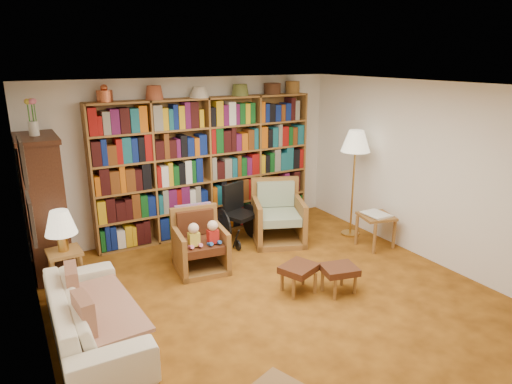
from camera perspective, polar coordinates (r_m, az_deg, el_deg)
floor at (r=5.72m, az=1.99°, el=-12.77°), size 5.00×5.00×0.00m
ceiling at (r=5.00m, az=2.28°, el=13.07°), size 5.00×5.00×0.00m
wall_back at (r=7.40m, az=-8.02°, el=4.32°), size 5.00×0.00×5.00m
wall_front at (r=3.51m, az=24.35°, el=-11.40°), size 5.00×0.00×5.00m
wall_left at (r=4.53m, az=-26.13°, el=-5.31°), size 0.00×5.00×5.00m
wall_right at (r=6.82m, az=20.37°, el=2.38°), size 0.00×5.00×5.00m
bookshelf at (r=7.34m, az=-6.05°, el=3.65°), size 3.60×0.30×2.42m
curio_cabinet at (r=6.53m, az=-24.93°, el=-1.47°), size 0.50×0.95×2.40m
framed_pictures at (r=4.70m, az=-26.71°, el=0.23°), size 0.03×0.52×0.97m
sofa at (r=5.07m, az=-19.61°, el=-14.24°), size 1.98×0.79×0.58m
sofa_throw at (r=5.07m, az=-19.06°, el=-14.02°), size 0.80×1.38×0.04m
cushion_left at (r=5.29m, az=-21.89°, el=-11.15°), size 0.15×0.39×0.38m
cushion_right at (r=4.68m, az=-20.62°, el=-14.84°), size 0.16×0.39×0.38m
side_table_lamp at (r=6.10m, az=-22.73°, el=-8.01°), size 0.41×0.41×0.54m
table_lamp at (r=5.93m, az=-23.26°, el=-3.69°), size 0.38×0.38×0.51m
armchair_leather at (r=6.32m, az=-7.24°, el=-6.45°), size 0.74×0.78×0.84m
armchair_sage at (r=7.20m, az=2.38°, el=-3.23°), size 1.05×1.05×0.95m
wheelchair at (r=7.16m, az=-2.36°, el=-2.93°), size 0.57×0.73×0.91m
floor_lamp at (r=7.26m, az=12.34°, el=5.70°), size 0.45×0.45×1.71m
side_table_papers at (r=7.14m, az=14.78°, el=-3.44°), size 0.57×0.57×0.54m
footstool_a at (r=5.68m, az=5.38°, el=-9.71°), size 0.53×0.49×0.36m
footstool_b at (r=5.74m, az=10.36°, el=-9.72°), size 0.48×0.44×0.35m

